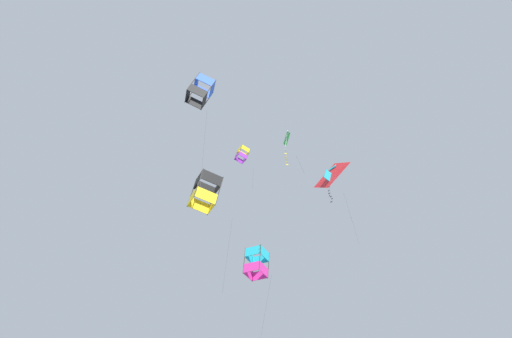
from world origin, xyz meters
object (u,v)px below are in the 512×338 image
(kite_box_mid_left, at_px, (205,192))
(kite_diamond_low_drifter, at_px, (287,140))
(kite_box_near_left, at_px, (242,154))
(kite_box_near_right, at_px, (200,91))
(kite_delta_upper_right, at_px, (331,175))
(kite_box_highest, at_px, (256,263))

(kite_box_mid_left, bearing_deg, kite_diamond_low_drifter, -107.99)
(kite_diamond_low_drifter, bearing_deg, kite_box_near_left, 1.00)
(kite_box_near_right, relative_size, kite_delta_upper_right, 1.30)
(kite_box_highest, bearing_deg, kite_box_near_right, 94.52)
(kite_delta_upper_right, height_order, kite_box_highest, kite_delta_upper_right)
(kite_delta_upper_right, xyz_separation_m, kite_box_near_left, (3.10, 6.71, 3.41))
(kite_box_near_right, xyz_separation_m, kite_box_mid_left, (1.53, -0.89, -6.93))
(kite_box_near_right, height_order, kite_box_highest, kite_box_near_right)
(kite_box_highest, distance_m, kite_diamond_low_drifter, 9.11)
(kite_box_near_right, height_order, kite_box_near_left, kite_box_near_left)
(kite_box_mid_left, xyz_separation_m, kite_diamond_low_drifter, (-0.27, -5.32, 4.57))
(kite_box_near_right, relative_size, kite_box_mid_left, 1.19)
(kite_box_near_right, height_order, kite_box_mid_left, kite_box_near_right)
(kite_diamond_low_drifter, bearing_deg, kite_box_near_right, 87.53)
(kite_box_mid_left, bearing_deg, kite_delta_upper_right, -81.24)
(kite_box_near_right, bearing_deg, kite_box_near_left, -28.17)
(kite_box_near_right, distance_m, kite_box_highest, 12.73)
(kite_delta_upper_right, relative_size, kite_box_highest, 0.85)
(kite_box_mid_left, bearing_deg, kite_box_highest, -50.76)
(kite_diamond_low_drifter, bearing_deg, kite_delta_upper_right, -58.73)
(kite_box_near_right, bearing_deg, kite_box_mid_left, -33.75)
(kite_box_near_right, xyz_separation_m, kite_box_near_left, (9.03, -4.13, 1.60))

